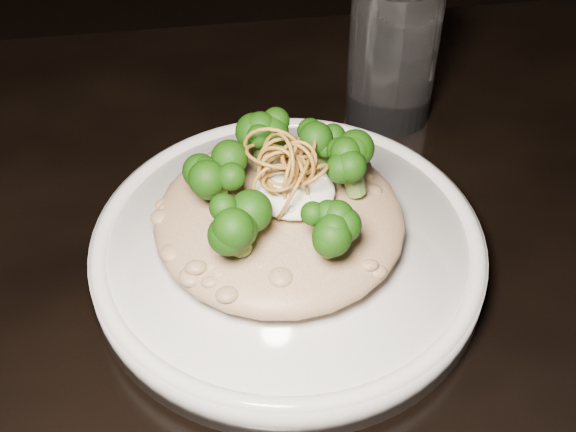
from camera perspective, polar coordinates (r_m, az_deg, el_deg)
The scene contains 7 objects.
table at distance 0.64m, azimuth 4.71°, elevation -11.88°, with size 1.10×0.80×0.75m.
plate at distance 0.59m, azimuth -0.00°, elevation -2.76°, with size 0.29×0.29×0.03m, color silver.
risotto at distance 0.57m, azimuth -0.61°, elevation -0.25°, with size 0.18×0.18×0.04m, color brown.
broccoli at distance 0.53m, azimuth -0.41°, elevation 2.54°, with size 0.13×0.13×0.05m, color black, non-canonical shape.
cheese at distance 0.55m, azimuth 0.44°, elevation 1.82°, with size 0.06×0.06×0.02m, color white.
shallots at distance 0.53m, azimuth 0.17°, elevation 3.92°, with size 0.05×0.05×0.03m, color brown, non-canonical shape.
drinking_glass at distance 0.71m, azimuth 7.49°, elevation 11.64°, with size 0.08×0.08×0.13m, color silver.
Camera 1 is at (-0.10, -0.34, 1.20)m, focal length 50.00 mm.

